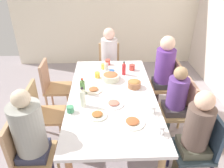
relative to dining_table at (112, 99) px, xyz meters
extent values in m
plane|color=#9C9197|center=(0.00, 0.00, -0.68)|extent=(6.30, 6.30, 0.00)
cube|color=#EDE4CC|center=(-2.68, 0.00, 0.62)|extent=(0.12, 4.29, 2.60)
cube|color=white|center=(0.00, 0.00, 0.05)|extent=(2.06, 1.09, 0.04)
cylinder|color=#AE7A53|center=(-0.93, -0.45, -0.33)|extent=(0.07, 0.07, 0.72)
cylinder|color=#AB7E52|center=(-0.93, 0.45, -0.33)|extent=(0.07, 0.07, 0.72)
cube|color=tan|center=(0.00, -0.85, -0.24)|extent=(0.40, 0.40, 0.04)
cylinder|color=tan|center=(-0.17, -1.02, -0.47)|extent=(0.04, 0.04, 0.43)
cylinder|color=tan|center=(0.17, -1.02, -0.47)|extent=(0.04, 0.04, 0.43)
cylinder|color=tan|center=(-0.17, -0.68, -0.47)|extent=(0.04, 0.04, 0.43)
cylinder|color=tan|center=(0.17, -0.68, -0.47)|extent=(0.04, 0.04, 0.43)
cube|color=tan|center=(0.00, -1.03, -0.01)|extent=(0.38, 0.04, 0.45)
cube|color=tan|center=(0.00, 0.85, -0.24)|extent=(0.40, 0.40, 0.04)
cylinder|color=tan|center=(0.17, 1.02, -0.47)|extent=(0.04, 0.04, 0.43)
cylinder|color=tan|center=(-0.17, 1.02, -0.47)|extent=(0.04, 0.04, 0.43)
cylinder|color=tan|center=(0.17, 0.68, -0.47)|extent=(0.04, 0.04, 0.43)
cylinder|color=tan|center=(-0.17, 0.68, -0.47)|extent=(0.04, 0.04, 0.43)
cube|color=tan|center=(0.00, 1.03, -0.01)|extent=(0.38, 0.04, 0.45)
cylinder|color=#384645|center=(0.08, 0.75, -0.46)|extent=(0.09, 0.09, 0.45)
cylinder|color=#444645|center=(-0.08, 0.75, -0.46)|extent=(0.09, 0.09, 0.45)
cube|color=#433C40|center=(0.00, 0.85, -0.18)|extent=(0.30, 0.30, 0.10)
cylinder|color=#5F3A8C|center=(0.00, 0.85, 0.07)|extent=(0.26, 0.26, 0.41)
sphere|color=tan|center=(0.00, 0.85, 0.35)|extent=(0.17, 0.17, 0.17)
cube|color=tan|center=(-0.69, -0.85, -0.24)|extent=(0.40, 0.40, 0.04)
cylinder|color=tan|center=(-0.86, -1.02, -0.47)|extent=(0.04, 0.04, 0.43)
cylinder|color=tan|center=(-0.52, -1.02, -0.47)|extent=(0.04, 0.04, 0.43)
cylinder|color=tan|center=(-0.86, -0.68, -0.47)|extent=(0.04, 0.04, 0.43)
cylinder|color=tan|center=(-0.52, -0.68, -0.47)|extent=(0.04, 0.04, 0.43)
cube|color=tan|center=(-0.69, -1.03, -0.01)|extent=(0.38, 0.04, 0.45)
cube|color=tan|center=(0.69, -0.85, -0.24)|extent=(0.40, 0.40, 0.04)
cylinder|color=tan|center=(0.52, -1.02, -0.47)|extent=(0.04, 0.04, 0.43)
cylinder|color=tan|center=(0.52, -0.68, -0.47)|extent=(0.04, 0.04, 0.43)
cube|color=tan|center=(0.69, -1.03, -0.01)|extent=(0.38, 0.04, 0.45)
cylinder|color=#342E4C|center=(0.61, -0.75, -0.46)|extent=(0.09, 0.09, 0.45)
cube|color=#34364E|center=(0.69, -0.85, -0.18)|extent=(0.30, 0.30, 0.10)
cylinder|color=#9D9E97|center=(0.69, -0.85, 0.14)|extent=(0.31, 0.31, 0.54)
sphere|color=beige|center=(0.69, -0.85, 0.49)|extent=(0.17, 0.17, 0.17)
cube|color=tan|center=(-1.33, 0.00, -0.24)|extent=(0.40, 0.40, 0.04)
cylinder|color=tan|center=(-1.50, 0.17, -0.47)|extent=(0.04, 0.04, 0.43)
cylinder|color=tan|center=(-1.50, -0.17, -0.47)|extent=(0.04, 0.04, 0.43)
cylinder|color=tan|center=(-1.16, 0.17, -0.47)|extent=(0.04, 0.04, 0.43)
cylinder|color=tan|center=(-1.16, -0.17, -0.47)|extent=(0.04, 0.04, 0.43)
cube|color=tan|center=(-1.51, 0.00, -0.01)|extent=(0.04, 0.38, 0.45)
cylinder|color=brown|center=(-1.23, 0.08, -0.46)|extent=(0.09, 0.09, 0.45)
cylinder|color=brown|center=(-1.23, -0.08, -0.46)|extent=(0.09, 0.09, 0.45)
cube|color=brown|center=(-1.33, 0.00, -0.18)|extent=(0.30, 0.30, 0.10)
cylinder|color=silver|center=(-1.33, 0.00, 0.11)|extent=(0.29, 0.29, 0.49)
sphere|color=beige|center=(-1.33, 0.00, 0.45)|extent=(0.20, 0.20, 0.20)
cube|color=#2C3B42|center=(0.69, 0.85, -0.24)|extent=(0.40, 0.40, 0.04)
cylinder|color=navy|center=(0.52, 1.02, -0.47)|extent=(0.04, 0.04, 0.43)
cylinder|color=#322F55|center=(0.52, 0.68, -0.47)|extent=(0.04, 0.04, 0.43)
cube|color=#2A3D52|center=(0.69, 1.03, -0.01)|extent=(0.38, 0.04, 0.45)
cylinder|color=brown|center=(0.61, 0.75, -0.46)|extent=(0.09, 0.09, 0.45)
cube|color=#525342|center=(0.69, 0.85, -0.18)|extent=(0.30, 0.30, 0.10)
cylinder|color=brown|center=(0.69, 0.85, 0.10)|extent=(0.27, 0.27, 0.47)
sphere|color=beige|center=(0.69, 0.85, 0.42)|extent=(0.19, 0.19, 0.19)
cube|color=tan|center=(-0.69, 0.85, -0.24)|extent=(0.40, 0.40, 0.04)
cylinder|color=tan|center=(-0.52, 1.02, -0.47)|extent=(0.04, 0.04, 0.43)
cylinder|color=tan|center=(-0.86, 1.02, -0.47)|extent=(0.04, 0.04, 0.43)
cylinder|color=tan|center=(-0.52, 0.68, -0.47)|extent=(0.04, 0.04, 0.43)
cylinder|color=tan|center=(-0.86, 0.68, -0.47)|extent=(0.04, 0.04, 0.43)
cube|color=tan|center=(-0.69, 1.03, -0.01)|extent=(0.38, 0.04, 0.45)
cylinder|color=#40353C|center=(-0.61, 0.75, -0.46)|extent=(0.09, 0.09, 0.45)
cylinder|color=#42363F|center=(-0.77, 0.75, -0.46)|extent=(0.09, 0.09, 0.45)
cube|color=#37373E|center=(-0.69, 0.85, -0.18)|extent=(0.30, 0.30, 0.10)
cylinder|color=#653897|center=(-0.69, 0.85, 0.13)|extent=(0.29, 0.29, 0.53)
sphere|color=beige|center=(-0.69, 0.85, 0.50)|extent=(0.22, 0.22, 0.22)
cylinder|color=silver|center=(0.44, -0.18, 0.08)|extent=(0.22, 0.22, 0.01)
ellipsoid|color=#A46130|center=(0.44, -0.18, 0.10)|extent=(0.12, 0.12, 0.02)
cylinder|color=white|center=(0.23, 0.01, 0.08)|extent=(0.24, 0.24, 0.01)
ellipsoid|color=#CB7561|center=(0.23, 0.01, 0.10)|extent=(0.13, 0.13, 0.02)
cylinder|color=white|center=(0.57, 0.19, 0.08)|extent=(0.26, 0.26, 0.01)
ellipsoid|color=#AD5C33|center=(0.57, 0.19, 0.10)|extent=(0.14, 0.14, 0.02)
cylinder|color=silver|center=(-0.09, -0.24, 0.08)|extent=(0.22, 0.22, 0.01)
ellipsoid|color=#A86039|center=(-0.09, -0.24, 0.10)|extent=(0.12, 0.12, 0.02)
cylinder|color=#A06743|center=(-0.16, 0.30, 0.11)|extent=(0.18, 0.18, 0.08)
ellipsoid|color=#A8773E|center=(-0.16, 0.30, 0.15)|extent=(0.14, 0.14, 0.04)
cylinder|color=beige|center=(-0.38, -0.01, 0.11)|extent=(0.25, 0.25, 0.08)
ellipsoid|color=#B4693F|center=(-0.38, -0.01, 0.15)|extent=(0.20, 0.20, 0.04)
cylinder|color=#335E9E|center=(-0.50, 0.02, 0.12)|extent=(0.08, 0.08, 0.09)
torus|color=#3650A4|center=(-0.45, 0.02, 0.12)|extent=(0.05, 0.01, 0.05)
cylinder|color=#C3463D|center=(-0.68, 0.34, 0.12)|extent=(0.09, 0.09, 0.09)
torus|color=#D04939|center=(-0.63, 0.34, 0.12)|extent=(0.05, 0.01, 0.05)
cylinder|color=#D05446|center=(-0.90, -0.04, 0.11)|extent=(0.08, 0.08, 0.08)
torus|color=#D54D47|center=(-0.85, -0.04, 0.11)|extent=(0.05, 0.01, 0.05)
cylinder|color=#E5C450|center=(-0.74, -0.11, 0.11)|extent=(0.07, 0.07, 0.08)
torus|color=#EDC44D|center=(-0.69, -0.11, 0.11)|extent=(0.05, 0.01, 0.05)
cylinder|color=yellow|center=(-0.46, -0.20, 0.11)|extent=(0.08, 0.08, 0.08)
torus|color=yellow|center=(-0.41, -0.20, 0.11)|extent=(0.05, 0.01, 0.05)
cylinder|color=white|center=(0.39, 0.44, 0.12)|extent=(0.07, 0.07, 0.09)
torus|color=white|center=(0.44, 0.44, 0.12)|extent=(0.05, 0.01, 0.05)
cylinder|color=white|center=(0.73, 0.45, 0.12)|extent=(0.07, 0.07, 0.10)
torus|color=white|center=(0.78, 0.45, 0.12)|extent=(0.05, 0.01, 0.05)
cylinder|color=#479366|center=(0.35, -0.48, 0.11)|extent=(0.08, 0.08, 0.07)
torus|color=#3E8E67|center=(0.40, -0.48, 0.11)|extent=(0.05, 0.01, 0.05)
cylinder|color=silver|center=(-0.61, -0.06, 0.15)|extent=(0.06, 0.06, 0.15)
cone|color=silver|center=(-0.61, -0.06, 0.24)|extent=(0.05, 0.05, 0.03)
cylinder|color=red|center=(-0.61, -0.06, 0.26)|extent=(0.03, 0.03, 0.01)
cylinder|color=#4D843F|center=(-0.04, -0.37, 0.16)|extent=(0.06, 0.06, 0.17)
cone|color=#537B3A|center=(-0.04, -0.37, 0.26)|extent=(0.06, 0.06, 0.03)
cylinder|color=red|center=(-0.04, -0.37, 0.28)|extent=(0.03, 0.03, 0.01)
cylinder|color=red|center=(-0.53, 0.20, 0.15)|extent=(0.06, 0.06, 0.17)
cone|color=red|center=(-0.53, 0.20, 0.25)|extent=(0.05, 0.05, 0.03)
cylinder|color=black|center=(-0.53, 0.20, 0.27)|extent=(0.03, 0.03, 0.01)
cylinder|color=silver|center=(0.24, -0.35, 0.17)|extent=(0.07, 0.07, 0.21)
cone|color=#EEEAC6|center=(0.24, -0.35, 0.29)|extent=(0.06, 0.06, 0.03)
cylinder|color=black|center=(0.24, -0.35, 0.31)|extent=(0.03, 0.03, 0.01)
camera|label=1|loc=(2.32, -0.09, 1.57)|focal=34.66mm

